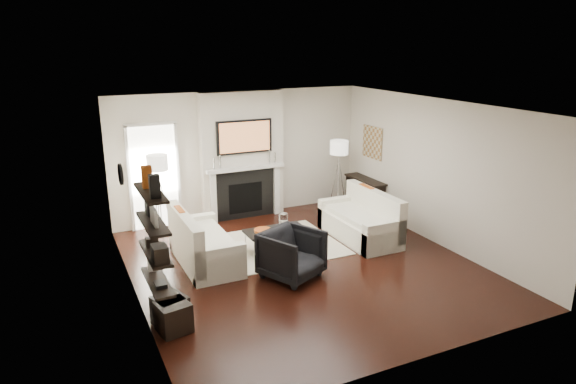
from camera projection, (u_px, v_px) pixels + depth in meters
name	position (u px, v px, depth m)	size (l,w,h in m)	color
room_envelope	(304.00, 190.00, 8.37)	(6.00, 6.00, 6.00)	black
chimney_breast	(242.00, 156.00, 10.87)	(1.80, 0.25, 2.70)	silver
fireplace_surround	(245.00, 195.00, 10.99)	(1.30, 0.02, 1.04)	black
firebox	(246.00, 198.00, 11.00)	(0.75, 0.02, 0.65)	black
mantel_pilaster_l	(213.00, 198.00, 10.66)	(0.12, 0.08, 1.10)	white
mantel_pilaster_r	(277.00, 190.00, 11.25)	(0.12, 0.08, 1.10)	white
mantel_shelf	(246.00, 168.00, 10.77)	(1.70, 0.18, 0.07)	white
tv_body	(244.00, 137.00, 10.61)	(1.20, 0.06, 0.70)	black
tv_screen	(245.00, 137.00, 10.58)	(1.10, 0.01, 0.62)	#BF723F
candlestick_l_tall	(220.00, 162.00, 10.50)	(0.04, 0.04, 0.30)	silver
candlestick_l_short	(214.00, 164.00, 10.46)	(0.04, 0.04, 0.24)	silver
candlestick_r_tall	(269.00, 157.00, 10.95)	(0.04, 0.04, 0.30)	silver
candlestick_r_short	(275.00, 158.00, 11.02)	(0.04, 0.04, 0.24)	silver
hallway_panel	(154.00, 178.00, 10.29)	(0.90, 0.02, 2.10)	white
door_trim_l	(130.00, 180.00, 10.07)	(0.06, 0.06, 2.16)	white
door_trim_r	(178.00, 175.00, 10.47)	(0.06, 0.06, 2.16)	white
door_trim_top	(150.00, 124.00, 9.96)	(1.02, 0.06, 0.06)	white
rug	(268.00, 247.00, 9.55)	(2.60, 2.00, 0.01)	beige
loveseat_left_base	(206.00, 251.00, 8.81)	(0.85, 1.80, 0.42)	white
loveseat_left_back	(185.00, 237.00, 8.59)	(0.18, 1.80, 0.80)	white
loveseat_left_arm_n	(220.00, 264.00, 8.09)	(0.85, 0.18, 0.60)	white
loveseat_left_arm_s	(193.00, 231.00, 9.49)	(0.85, 0.18, 0.60)	white
loveseat_left_cushion	(208.00, 237.00, 8.76)	(0.63, 1.44, 0.10)	white
pillow_left_orange	(180.00, 220.00, 8.79)	(0.10, 0.42, 0.42)	#B65016
pillow_left_charcoal	(189.00, 232.00, 8.27)	(0.10, 0.40, 0.40)	black
loveseat_right_base	(359.00, 228.00, 9.91)	(0.85, 1.80, 0.42)	white
loveseat_right_back	(374.00, 210.00, 9.96)	(0.18, 1.80, 0.80)	white
loveseat_right_arm_n	(384.00, 238.00, 9.18)	(0.85, 0.18, 0.60)	white
loveseat_right_arm_s	(338.00, 212.00, 10.59)	(0.85, 0.18, 0.60)	white
loveseat_right_cushion	(357.00, 216.00, 9.82)	(0.63, 1.44, 0.10)	white
pillow_right_orange	(366.00, 196.00, 10.16)	(0.10, 0.42, 0.42)	#B65016
pillow_right_charcoal	(384.00, 205.00, 9.64)	(0.10, 0.40, 0.40)	black
coffee_table	(276.00, 231.00, 9.23)	(1.10, 0.55, 0.04)	black
coffee_leg_nw	(255.00, 251.00, 8.90)	(0.02, 0.02, 0.38)	silver
coffee_leg_ne	(306.00, 241.00, 9.31)	(0.02, 0.02, 0.38)	silver
coffee_leg_sw	(246.00, 242.00, 9.28)	(0.02, 0.02, 0.38)	silver
coffee_leg_se	(295.00, 233.00, 9.69)	(0.02, 0.02, 0.38)	silver
hurricane_glass	(283.00, 221.00, 9.25)	(0.17, 0.17, 0.29)	white
hurricane_candle	(283.00, 225.00, 9.27)	(0.11, 0.11, 0.16)	white
copper_bowl	(263.00, 230.00, 9.12)	(0.31, 0.31, 0.05)	#D06122
armchair	(292.00, 252.00, 8.22)	(0.84, 0.79, 0.86)	black
lamp_left_post	(160.00, 205.00, 10.04)	(0.02, 0.02, 1.20)	silver
lamp_left_shade	(157.00, 163.00, 9.80)	(0.40, 0.40, 0.30)	white
lamp_left_leg_a	(166.00, 204.00, 10.08)	(0.02, 0.02, 1.25)	silver
lamp_left_leg_b	(156.00, 204.00, 10.10)	(0.02, 0.02, 1.25)	silver
lamp_left_leg_c	(158.00, 207.00, 9.93)	(0.02, 0.02, 1.25)	silver
lamp_right_post	(338.00, 185.00, 11.44)	(0.02, 0.02, 1.20)	silver
lamp_right_shade	(339.00, 147.00, 11.20)	(0.40, 0.40, 0.30)	white
lamp_right_leg_a	(342.00, 184.00, 11.49)	(0.02, 0.02, 1.25)	silver
lamp_right_leg_b	(334.00, 184.00, 11.50)	(0.02, 0.02, 1.25)	silver
lamp_right_leg_c	(338.00, 186.00, 11.34)	(0.02, 0.02, 1.25)	silver
console_top	(365.00, 180.00, 11.36)	(0.35, 1.20, 0.04)	black
console_leg_n	(379.00, 203.00, 10.99)	(0.30, 0.04, 0.71)	black
console_leg_s	(351.00, 190.00, 11.94)	(0.30, 0.04, 0.71)	black
wall_art	(372.00, 142.00, 11.21)	(0.03, 0.70, 0.70)	#9C7F4E
shelf_bottom	(158.00, 282.00, 6.62)	(0.25, 1.00, 0.04)	black
shelf_lower	(155.00, 253.00, 6.50)	(0.25, 1.00, 0.04)	black
shelf_upper	(153.00, 223.00, 6.39)	(0.25, 1.00, 0.04)	black
shelf_top	(151.00, 193.00, 6.28)	(0.25, 1.00, 0.04)	black
decor_magfile_a	(155.00, 186.00, 5.97)	(0.12, 0.10, 0.28)	black
decor_magfile_b	(147.00, 177.00, 6.38)	(0.12, 0.10, 0.28)	#B65016
decor_frame_a	(154.00, 216.00, 6.26)	(0.04, 0.30, 0.22)	white
decor_frame_b	(147.00, 208.00, 6.64)	(0.04, 0.22, 0.18)	black
decor_wine_rack	(160.00, 253.00, 6.20)	(0.18, 0.25, 0.20)	black
decor_box_small	(152.00, 242.00, 6.66)	(0.15, 0.12, 0.12)	black
decor_books	(160.00, 284.00, 6.45)	(0.14, 0.20, 0.05)	black
decor_box_tall	(152.00, 264.00, 6.88)	(0.10, 0.10, 0.18)	white
clock_rim	(121.00, 174.00, 7.94)	(0.34, 0.34, 0.04)	black
clock_face	(122.00, 174.00, 7.95)	(0.29, 0.29, 0.01)	white
ottoman_near	(170.00, 311.00, 6.90)	(0.40, 0.40, 0.40)	black
ottoman_far	(173.00, 317.00, 6.73)	(0.40, 0.40, 0.40)	black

